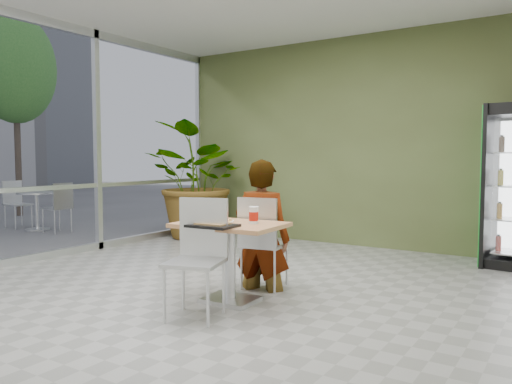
% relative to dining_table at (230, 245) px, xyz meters
% --- Properties ---
extents(ground, '(7.00, 7.00, 0.00)m').
position_rel_dining_table_xyz_m(ground, '(-0.24, -0.01, -0.54)').
color(ground, gray).
rests_on(ground, ground).
extents(room_envelope, '(6.00, 7.00, 3.20)m').
position_rel_dining_table_xyz_m(room_envelope, '(-0.24, -0.01, 1.06)').
color(room_envelope, silver).
rests_on(room_envelope, ground).
extents(storefront_frame, '(0.10, 7.00, 3.20)m').
position_rel_dining_table_xyz_m(storefront_frame, '(-3.24, -0.01, 1.06)').
color(storefront_frame, silver).
rests_on(storefront_frame, ground).
extents(dining_table, '(1.01, 0.74, 0.75)m').
position_rel_dining_table_xyz_m(dining_table, '(0.00, 0.00, 0.00)').
color(dining_table, tan).
rests_on(dining_table, ground).
extents(chair_far, '(0.49, 0.49, 0.96)m').
position_rel_dining_table_xyz_m(chair_far, '(0.01, 0.52, 0.02)').
color(chair_far, silver).
rests_on(chair_far, ground).
extents(chair_near, '(0.56, 0.56, 1.01)m').
position_rel_dining_table_xyz_m(chair_near, '(0.00, -0.45, 0.05)').
color(chair_near, silver).
rests_on(chair_near, ground).
extents(seated_woman, '(0.66, 0.49, 1.64)m').
position_rel_dining_table_xyz_m(seated_woman, '(-0.00, 0.57, -0.02)').
color(seated_woman, black).
rests_on(seated_woman, ground).
extents(pizza_plate, '(0.32, 0.24, 0.03)m').
position_rel_dining_table_xyz_m(pizza_plate, '(-0.10, 0.01, 0.23)').
color(pizza_plate, white).
rests_on(pizza_plate, dining_table).
extents(soda_cup, '(0.09, 0.09, 0.16)m').
position_rel_dining_table_xyz_m(soda_cup, '(0.22, 0.06, 0.29)').
color(soda_cup, white).
rests_on(soda_cup, dining_table).
extents(napkin_stack, '(0.15, 0.15, 0.02)m').
position_rel_dining_table_xyz_m(napkin_stack, '(-0.27, -0.18, 0.22)').
color(napkin_stack, white).
rests_on(napkin_stack, dining_table).
extents(cafeteria_tray, '(0.43, 0.32, 0.02)m').
position_rel_dining_table_xyz_m(cafeteria_tray, '(0.04, -0.31, 0.23)').
color(cafeteria_tray, black).
rests_on(cafeteria_tray, dining_table).
extents(potted_plant, '(2.16, 2.02, 1.94)m').
position_rel_dining_table_xyz_m(potted_plant, '(-2.60, 2.74, 0.43)').
color(potted_plant, '#2E6A2A').
rests_on(potted_plant, ground).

